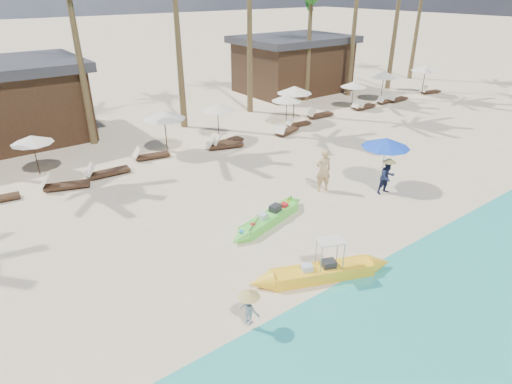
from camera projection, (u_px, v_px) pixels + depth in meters
ground at (318, 231)px, 15.29m from camera, size 240.00×240.00×0.00m
wet_sand_strip at (446, 308)px, 11.69m from camera, size 240.00×4.50×0.01m
green_canoe at (269, 218)px, 15.76m from camera, size 4.54×1.48×0.59m
yellow_canoe at (322, 272)px, 12.79m from camera, size 4.76×2.22×1.30m
tourist at (323, 170)px, 17.92m from camera, size 0.79×0.65×1.87m
vendor_green at (387, 177)px, 17.78m from camera, size 0.81×0.69×1.47m
vendor_yellow at (249, 309)px, 10.73m from camera, size 0.53×0.66×0.90m
blue_umbrella at (386, 143)px, 17.92m from camera, size 2.04×2.04×2.19m
resort_parasol_4 at (32, 139)px, 19.15m from camera, size 1.83×1.83×1.88m
lounger_4_left at (63, 184)px, 18.35m from camera, size 2.02×1.19×0.66m
lounger_4_right at (106, 172)px, 19.61m from camera, size 1.96×0.70×0.66m
resort_parasol_5 at (164, 115)px, 21.59m from camera, size 2.19×2.19×2.25m
lounger_5_left at (150, 155)px, 21.54m from camera, size 1.86×0.88×0.61m
resort_parasol_6 at (218, 107)px, 23.85m from camera, size 1.92×1.92×1.98m
lounger_6_left at (225, 141)px, 23.38m from camera, size 2.05×0.81×0.68m
lounger_6_right at (223, 144)px, 22.91m from camera, size 2.07×1.15×0.67m
resort_parasol_7 at (287, 98)px, 25.91m from camera, size 1.88×1.88×1.94m
lounger_7_left at (286, 131)px, 25.10m from camera, size 1.96×1.14×0.64m
lounger_7_right at (297, 123)px, 26.47m from camera, size 1.71×0.64×0.57m
resort_parasol_8 at (294, 90)px, 26.57m from camera, size 2.20×2.20×2.27m
lounger_8_left at (319, 114)px, 28.21m from camera, size 1.98×0.70×0.66m
resort_parasol_9 at (354, 84)px, 29.68m from camera, size 1.82×1.82×1.87m
lounger_9_left at (363, 106)px, 30.08m from camera, size 1.93×0.65×0.65m
lounger_9_right at (365, 106)px, 30.26m from camera, size 1.84×0.82×0.60m
resort_parasol_10 at (384, 74)px, 31.30m from camera, size 2.17×2.17×2.23m
lounger_10_left at (385, 101)px, 31.58m from camera, size 1.68×0.62×0.56m
lounger_10_right at (397, 99)px, 32.07m from camera, size 1.95×0.66×0.65m
resort_parasol_11 at (426, 68)px, 33.22m from camera, size 2.25×2.25×2.32m
lounger_11_left at (429, 91)px, 34.40m from camera, size 1.89×0.98×0.61m
pavilion_east at (293, 63)px, 34.46m from camera, size 8.80×6.60×4.30m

